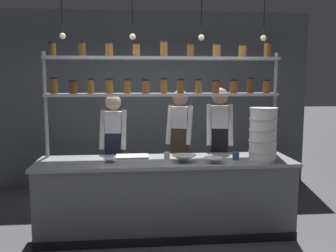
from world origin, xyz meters
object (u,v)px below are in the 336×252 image
serving_cup_by_board (236,156)px  chef_right (219,141)px  prep_bowl_center_back (213,160)px  cutting_board (132,157)px  serving_cup_front (167,156)px  spice_shelf_unit (164,80)px  prep_bowl_near_left (184,159)px  chef_center (180,141)px  container_stack (263,135)px  chef_left (114,146)px  prep_bowl_center_front (110,160)px

serving_cup_by_board → chef_right: bearing=94.3°
chef_right → prep_bowl_center_back: chef_right is taller
cutting_board → serving_cup_front: serving_cup_front is taller
spice_shelf_unit → prep_bowl_near_left: spice_shelf_unit is taller
chef_center → prep_bowl_near_left: 0.94m
container_stack → chef_left: bearing=153.8°
prep_bowl_center_back → spice_shelf_unit: bearing=134.2°
spice_shelf_unit → cutting_board: 1.04m
container_stack → cutting_board: size_ratio=1.60×
chef_left → serving_cup_front: bearing=-40.3°
chef_left → prep_bowl_center_front: (-0.01, -0.76, -0.03)m
cutting_board → prep_bowl_near_left: 0.68m
chef_center → chef_right: chef_right is taller
container_stack → serving_cup_by_board: bearing=158.6°
spice_shelf_unit → serving_cup_front: 0.96m
chef_left → prep_bowl_near_left: size_ratio=5.82×
prep_bowl_near_left → serving_cup_by_board: 0.64m
chef_left → container_stack: (1.78, -0.88, 0.27)m
chef_left → serving_cup_front: chef_left is taller
chef_left → chef_right: bearing=0.9°
prep_bowl_near_left → prep_bowl_center_front: prep_bowl_near_left is taller
chef_left → serving_cup_by_board: chef_left is taller
prep_bowl_center_front → serving_cup_by_board: 1.51m
chef_right → cutting_board: chef_right is taller
chef_left → container_stack: size_ratio=2.64×
chef_left → chef_right: (1.45, -0.10, 0.06)m
spice_shelf_unit → prep_bowl_center_front: (-0.67, -0.40, -0.93)m
chef_left → cutting_board: chef_left is taller
chef_center → container_stack: size_ratio=2.72×
serving_cup_front → prep_bowl_near_left: bearing=-37.8°
prep_bowl_center_front → prep_bowl_near_left: bearing=-4.0°
cutting_board → chef_left: bearing=115.7°
spice_shelf_unit → chef_left: bearing=151.4°
chef_left → chef_right: chef_right is taller
chef_right → container_stack: 0.87m
container_stack → chef_center: bearing=130.8°
spice_shelf_unit → prep_bowl_near_left: size_ratio=10.27×
chef_left → cutting_board: 0.58m
prep_bowl_center_back → cutting_board: bearing=157.8°
serving_cup_by_board → chef_center: bearing=122.9°
chef_left → cutting_board: size_ratio=4.21×
chef_left → prep_bowl_center_back: 1.49m
cutting_board → serving_cup_front: 0.45m
container_stack → prep_bowl_center_front: size_ratio=3.92×
prep_bowl_near_left → prep_bowl_center_front: bearing=176.0°
chef_right → cutting_board: 1.27m
prep_bowl_near_left → chef_right: bearing=50.6°
spice_shelf_unit → container_stack: bearing=-24.7°
chef_center → container_stack: bearing=-31.5°
chef_right → prep_bowl_center_front: 1.60m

